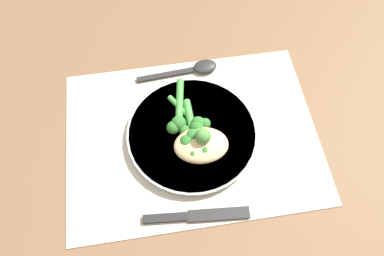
{
  "coord_description": "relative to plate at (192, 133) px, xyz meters",
  "views": [
    {
      "loc": [
        0.05,
        0.32,
        0.63
      ],
      "look_at": [
        0.0,
        0.0,
        0.03
      ],
      "focal_mm": 35.0,
      "sensor_mm": 36.0,
      "label": 1
    }
  ],
  "objects": [
    {
      "name": "broccoli_stalk_left",
      "position": [
        0.01,
        0.01,
        0.02
      ],
      "size": [
        0.05,
        0.11,
        0.03
      ],
      "rotation": [
        0.0,
        0.0,
        6.31
      ],
      "color": "#3D8E38",
      "rests_on": "plate"
    },
    {
      "name": "broccoli_stalk_rear",
      "position": [
        -0.0,
        0.04,
        0.02
      ],
      "size": [
        0.05,
        0.11,
        0.03
      ],
      "rotation": [
        0.0,
        0.0,
        6.37
      ],
      "color": "#3D8E38",
      "rests_on": "plate"
    },
    {
      "name": "pesto_dollop_primary",
      "position": [
        -0.01,
        0.03,
        0.04
      ],
      "size": [
        0.03,
        0.03,
        0.03
      ],
      "color": "#477F38",
      "rests_on": "chicken_fillet"
    },
    {
      "name": "broccoli_stalk_front",
      "position": [
        -0.01,
        -0.01,
        0.02
      ],
      "size": [
        0.07,
        0.1,
        0.03
      ],
      "rotation": [
        0.0,
        0.0,
        6.85
      ],
      "color": "#3D8E38",
      "rests_on": "plate"
    },
    {
      "name": "broccoli_stalk_right",
      "position": [
        0.02,
        -0.03,
        0.02
      ],
      "size": [
        0.05,
        0.12,
        0.03
      ],
      "rotation": [
        0.0,
        0.0,
        6.12
      ],
      "color": "#3D8E38",
      "rests_on": "plate"
    },
    {
      "name": "chicken_fillet",
      "position": [
        -0.01,
        0.04,
        0.02
      ],
      "size": [
        0.1,
        0.08,
        0.03
      ],
      "rotation": [
        0.0,
        0.0,
        3.09
      ],
      "color": "tan",
      "rests_on": "plate"
    },
    {
      "name": "placemat",
      "position": [
        0.0,
        0.0,
        -0.01
      ],
      "size": [
        0.47,
        0.34,
        0.0
      ],
      "color": "#B2A893",
      "rests_on": "ground_plane"
    },
    {
      "name": "ground_plane",
      "position": [
        0.0,
        0.0,
        -0.01
      ],
      "size": [
        3.0,
        3.0,
        0.0
      ],
      "primitive_type": "plane",
      "color": "brown"
    },
    {
      "name": "plate",
      "position": [
        0.0,
        0.0,
        0.0
      ],
      "size": [
        0.24,
        0.24,
        0.01
      ],
      "color": "silver",
      "rests_on": "placemat"
    },
    {
      "name": "spoon",
      "position": [
        -0.03,
        -0.15,
        -0.0
      ],
      "size": [
        0.17,
        0.04,
        0.01
      ],
      "rotation": [
        0.0,
        0.0,
        1.64
      ],
      "color": "black",
      "rests_on": "placemat"
    },
    {
      "name": "knife",
      "position": [
        0.02,
        0.15,
        -0.01
      ],
      "size": [
        0.18,
        0.03,
        0.01
      ],
      "rotation": [
        0.0,
        0.0,
        1.49
      ],
      "color": "black",
      "rests_on": "placemat"
    }
  ]
}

